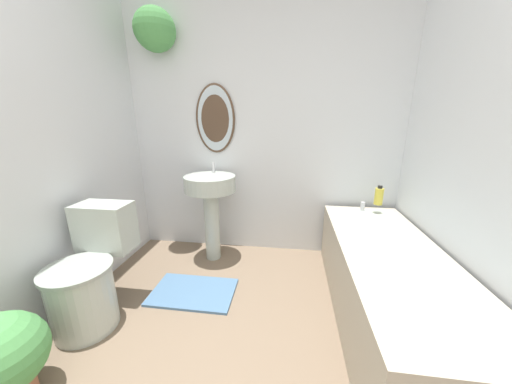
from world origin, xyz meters
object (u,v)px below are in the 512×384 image
(pedestal_sink, at_px, (211,197))
(bathtub, at_px, (388,284))
(toilet, at_px, (90,275))
(shampoo_bottle, at_px, (379,196))
(potted_plant, at_px, (2,358))

(pedestal_sink, xyz_separation_m, bathtub, (1.37, -0.62, -0.35))
(toilet, xyz_separation_m, shampoo_bottle, (2.03, 0.94, 0.34))
(toilet, relative_size, bathtub, 0.44)
(toilet, xyz_separation_m, potted_plant, (0.00, -0.55, -0.06))
(shampoo_bottle, bearing_deg, pedestal_sink, -177.17)
(potted_plant, bearing_deg, pedestal_sink, 68.85)
(toilet, height_order, pedestal_sink, pedestal_sink)
(pedestal_sink, height_order, potted_plant, pedestal_sink)
(pedestal_sink, relative_size, potted_plant, 1.95)
(pedestal_sink, height_order, bathtub, pedestal_sink)
(pedestal_sink, bearing_deg, shampoo_bottle, 2.83)
(bathtub, bearing_deg, toilet, -172.74)
(bathtub, distance_m, potted_plant, 2.08)
(bathtub, relative_size, potted_plant, 3.59)
(pedestal_sink, distance_m, shampoo_bottle, 1.48)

